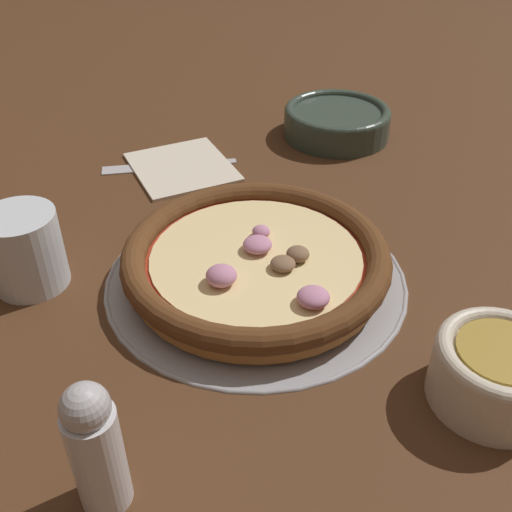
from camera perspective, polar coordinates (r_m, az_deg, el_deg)
ground_plane at (r=0.62m, az=0.00°, el=-2.20°), size 3.00×3.00×0.00m
pizza_tray at (r=0.62m, az=0.00°, el=-1.99°), size 0.31×0.31×0.01m
pizza at (r=0.60m, az=0.02°, el=-0.37°), size 0.27×0.27×0.04m
bowl_near at (r=0.52m, az=21.97°, el=-10.08°), size 0.10×0.10×0.06m
bowl_far at (r=0.91m, az=7.70°, el=12.66°), size 0.16×0.16×0.04m
drinking_cup at (r=0.63m, az=-21.14°, el=0.54°), size 0.07×0.07×0.08m
napkin at (r=0.82m, az=-7.07°, el=8.53°), size 0.18×0.18×0.01m
fork at (r=0.83m, az=-9.01°, el=8.47°), size 0.07×0.18×0.00m
pepper_shaker at (r=0.42m, az=-15.05°, el=-17.22°), size 0.04×0.04×0.11m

